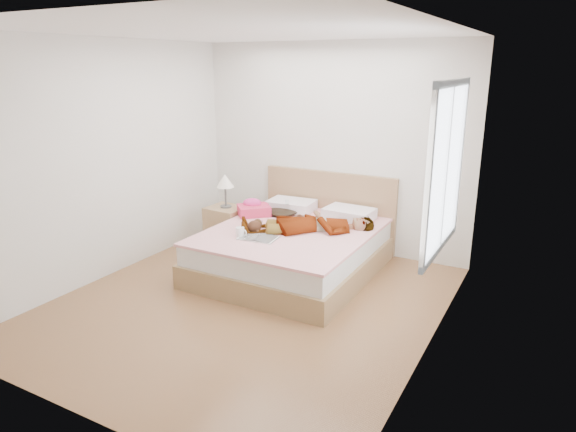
# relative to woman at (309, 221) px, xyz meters

# --- Properties ---
(ground) EXTENTS (4.00, 4.00, 0.00)m
(ground) POSITION_rel_woman_xyz_m (-0.16, -1.04, -0.62)
(ground) COLOR #55301A
(ground) RESTS_ON ground
(woman) EXTENTS (1.61, 1.31, 0.21)m
(woman) POSITION_rel_woman_xyz_m (0.00, 0.00, 0.00)
(woman) COLOR white
(woman) RESTS_ON bed
(hair) EXTENTS (0.42, 0.50, 0.07)m
(hair) POSITION_rel_woman_xyz_m (-0.57, 0.45, -0.07)
(hair) COLOR black
(hair) RESTS_ON bed
(phone) EXTENTS (0.08, 0.09, 0.05)m
(phone) POSITION_rel_woman_xyz_m (-0.50, 0.40, 0.06)
(phone) COLOR silver
(phone) RESTS_ON bed
(room_shell) EXTENTS (4.00, 4.00, 4.00)m
(room_shell) POSITION_rel_woman_xyz_m (1.61, -0.74, 0.88)
(room_shell) COLOR white
(room_shell) RESTS_ON ground
(bed) EXTENTS (1.80, 2.08, 1.00)m
(bed) POSITION_rel_woman_xyz_m (-0.16, -0.01, -0.34)
(bed) COLOR olive
(bed) RESTS_ON ground
(towel) EXTENTS (0.49, 0.49, 0.20)m
(towel) POSITION_rel_woman_xyz_m (-0.87, 0.21, -0.02)
(towel) COLOR #EA3F60
(towel) RESTS_ON bed
(magazine) EXTENTS (0.44, 0.31, 0.02)m
(magazine) POSITION_rel_woman_xyz_m (-0.34, -0.54, -0.10)
(magazine) COLOR white
(magazine) RESTS_ON bed
(coffee_mug) EXTENTS (0.14, 0.10, 0.11)m
(coffee_mug) POSITION_rel_woman_xyz_m (-0.54, -0.58, -0.05)
(coffee_mug) COLOR white
(coffee_mug) RESTS_ON bed
(plush_toy) EXTENTS (0.18, 0.25, 0.13)m
(plush_toy) POSITION_rel_woman_xyz_m (-0.49, -0.36, -0.04)
(plush_toy) COLOR black
(plush_toy) RESTS_ON bed
(nightstand) EXTENTS (0.48, 0.43, 0.99)m
(nightstand) POSITION_rel_woman_xyz_m (-1.27, 0.18, -0.29)
(nightstand) COLOR olive
(nightstand) RESTS_ON ground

